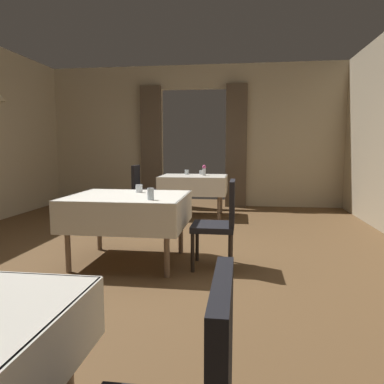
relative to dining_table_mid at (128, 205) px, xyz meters
The scene contains 11 objects.
ground 0.67m from the dining_table_mid, 16.64° to the right, with size 10.08×10.08×0.00m, color brown.
wall_back 4.22m from the dining_table_mid, 87.47° to the left, with size 6.40×0.27×3.00m.
dining_table_mid is the anchor object (origin of this frame).
dining_table_far 2.84m from the dining_table_mid, 82.87° to the left, with size 1.21×0.90×0.75m.
chair_mid_right 1.02m from the dining_table_mid, ahead, with size 0.45×0.44×0.93m.
chair_far_left 2.92m from the dining_table_mid, 102.61° to the left, with size 0.44×0.44×0.93m.
glass_mid_a 0.49m from the dining_table_mid, 43.68° to the right, with size 0.07×0.07×0.12m, color silver.
glass_mid_b 0.30m from the dining_table_mid, 79.15° to the left, with size 0.08×0.08×0.09m, color silver.
flower_vase_far 2.90m from the dining_table_mid, 79.20° to the left, with size 0.07×0.07×0.20m.
glass_far_b 3.15m from the dining_table_mid, 81.61° to the left, with size 0.08×0.08×0.08m, color silver.
glass_far_c 3.10m from the dining_table_mid, 86.69° to the left, with size 0.08×0.08×0.09m, color silver.
Camera 1 is at (1.04, -3.75, 1.27)m, focal length 34.09 mm.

